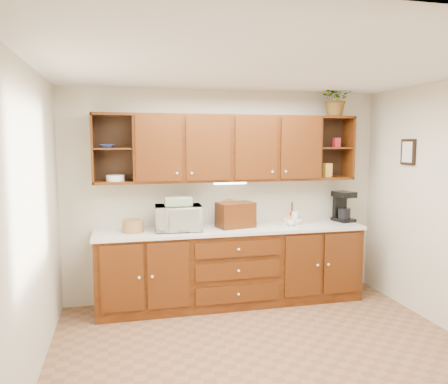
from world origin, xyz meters
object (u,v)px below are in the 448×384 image
bread_box (235,215)px  microwave (178,218)px  coffee_maker (343,207)px  potted_plant (337,99)px

bread_box → microwave: bearing=170.4°
coffee_maker → bread_box: bearing=172.2°
microwave → potted_plant: 2.47m
microwave → potted_plant: potted_plant is taller
microwave → bread_box: size_ratio=1.24×
bread_box → coffee_maker: 1.47m
microwave → coffee_maker: 2.17m
microwave → bread_box: (0.70, 0.04, 0.00)m
coffee_maker → potted_plant: 1.39m
bread_box → coffee_maker: size_ratio=1.11×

